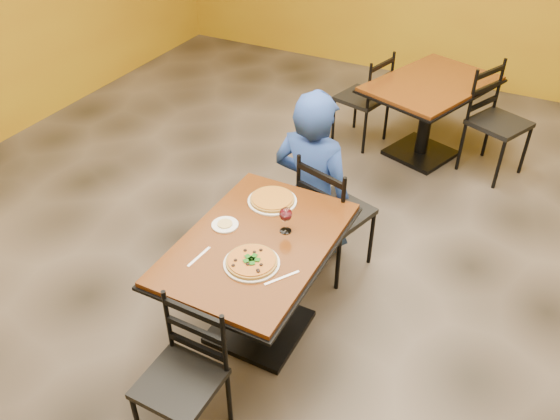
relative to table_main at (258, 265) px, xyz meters
The scene contains 17 objects.
floor 0.75m from the table_main, 90.00° to the left, with size 7.00×8.00×0.01m, color black.
table_main is the anchor object (origin of this frame).
table_second 2.67m from the table_main, 83.38° to the left, with size 1.17×1.41×0.75m.
chair_main_near 0.84m from the table_main, 89.62° to the right, with size 0.38×0.38×0.84m, color black, non-canonical shape.
chair_main_far 0.84m from the table_main, 78.41° to the left, with size 0.42×0.42×0.93m, color black, non-canonical shape.
chair_second_left 2.67m from the table_main, 97.11° to the left, with size 0.41×0.41×0.91m, color black, non-canonical shape.
chair_second_right 2.81m from the table_main, 70.36° to the left, with size 0.44×0.44×0.97m, color black, non-canonical shape.
diner 0.98m from the table_main, 95.04° to the left, with size 0.63×0.41×1.27m, color #1A4893.
plate_main 0.29m from the table_main, 68.92° to the right, with size 0.31×0.31×0.01m, color white.
pizza_main 0.30m from the table_main, 68.92° to the right, with size 0.28×0.28×0.02m, color maroon.
plate_far 0.44m from the table_main, 104.96° to the left, with size 0.31×0.31×0.01m, color white.
pizza_far 0.45m from the table_main, 104.96° to the left, with size 0.28×0.28×0.02m, color gold.
side_plate 0.31m from the table_main, behind, with size 0.16×0.16×0.01m, color white.
dip 0.32m from the table_main, behind, with size 0.09×0.09×0.01m, color tan.
wine_glass 0.34m from the table_main, 54.24° to the left, with size 0.08×0.08×0.18m, color white, non-canonical shape.
fork 0.40m from the table_main, 127.95° to the right, with size 0.01×0.19×0.00m, color silver.
knife 0.40m from the table_main, 38.41° to the right, with size 0.01×0.21×0.00m, color silver.
Camera 1 is at (1.26, -2.66, 2.81)m, focal length 36.19 mm.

